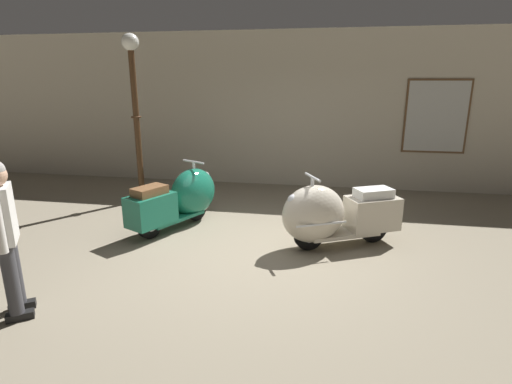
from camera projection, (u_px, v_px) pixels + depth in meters
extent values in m
plane|color=gray|center=(255.00, 254.00, 5.35)|extent=(60.00, 60.00, 0.00)
cube|color=#BCB29E|center=(287.00, 110.00, 8.54)|extent=(18.00, 0.20, 3.24)
cube|color=brown|center=(436.00, 117.00, 7.94)|extent=(1.22, 0.03, 1.46)
cube|color=#B2B2AD|center=(436.00, 117.00, 7.92)|extent=(1.14, 0.01, 1.38)
cylinder|color=black|center=(196.00, 208.00, 6.60)|extent=(0.25, 0.40, 0.41)
cylinder|color=silver|center=(196.00, 208.00, 6.60)|extent=(0.17, 0.21, 0.18)
cylinder|color=black|center=(150.00, 225.00, 5.84)|extent=(0.25, 0.40, 0.41)
cylinder|color=silver|center=(150.00, 225.00, 5.84)|extent=(0.17, 0.21, 0.18)
cube|color=#196B51|center=(175.00, 217.00, 6.23)|extent=(0.75, 1.03, 0.05)
ellipsoid|color=#196B51|center=(193.00, 192.00, 6.48)|extent=(0.85, 1.00, 0.77)
cube|color=#196B51|center=(151.00, 210.00, 5.82)|extent=(0.67, 0.80, 0.45)
cube|color=brown|center=(150.00, 191.00, 5.74)|extent=(0.47, 0.56, 0.12)
sphere|color=silver|center=(205.00, 176.00, 6.64)|extent=(0.15, 0.15, 0.15)
cylinder|color=silver|center=(194.00, 170.00, 6.41)|extent=(0.04, 0.04, 0.28)
cylinder|color=silver|center=(193.00, 162.00, 6.37)|extent=(0.42, 0.22, 0.03)
cube|color=silver|center=(182.00, 193.00, 6.64)|extent=(0.31, 0.62, 0.02)
cylinder|color=black|center=(309.00, 235.00, 5.44)|extent=(0.41, 0.26, 0.42)
cylinder|color=silver|center=(309.00, 235.00, 5.44)|extent=(0.21, 0.17, 0.19)
cylinder|color=black|center=(373.00, 228.00, 5.71)|extent=(0.41, 0.26, 0.42)
cylinder|color=silver|center=(373.00, 228.00, 5.71)|extent=(0.21, 0.17, 0.19)
cube|color=beige|center=(342.00, 233.00, 5.58)|extent=(1.06, 0.78, 0.05)
ellipsoid|color=beige|center=(313.00, 214.00, 5.38)|extent=(1.03, 0.88, 0.80)
cube|color=beige|center=(372.00, 213.00, 5.63)|extent=(0.82, 0.69, 0.46)
cube|color=silver|center=(374.00, 193.00, 5.55)|extent=(0.58, 0.49, 0.13)
sphere|color=silver|center=(293.00, 200.00, 5.24)|extent=(0.16, 0.16, 0.16)
cylinder|color=silver|center=(312.00, 188.00, 5.27)|extent=(0.05, 0.05, 0.29)
cylinder|color=silver|center=(313.00, 177.00, 5.23)|extent=(0.23, 0.43, 0.03)
cube|color=silver|center=(322.00, 224.00, 5.14)|extent=(0.64, 0.32, 0.03)
cylinder|color=#472D19|center=(143.00, 196.00, 7.72)|extent=(0.28, 0.28, 0.18)
cylinder|color=#472D19|center=(137.00, 124.00, 7.35)|extent=(0.11, 0.11, 2.57)
torus|color=#472D19|center=(136.00, 117.00, 7.31)|extent=(0.19, 0.19, 0.04)
sphere|color=white|center=(130.00, 42.00, 6.96)|extent=(0.30, 0.30, 0.30)
cube|color=black|center=(20.00, 316.00, 3.88)|extent=(0.26, 0.22, 0.08)
cylinder|color=#38383D|center=(11.00, 277.00, 3.76)|extent=(0.13, 0.13, 0.77)
cube|color=black|center=(22.00, 305.00, 4.06)|extent=(0.26, 0.22, 0.08)
cylinder|color=#38383D|center=(13.00, 268.00, 3.94)|extent=(0.13, 0.13, 0.77)
cube|color=silver|center=(2.00, 215.00, 3.69)|extent=(0.36, 0.40, 0.55)
cylinder|color=silver|center=(5.00, 209.00, 3.89)|extent=(0.08, 0.08, 0.57)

